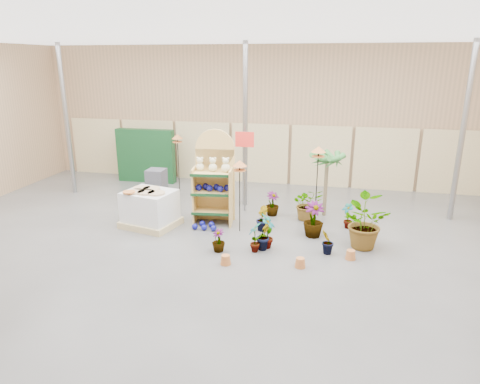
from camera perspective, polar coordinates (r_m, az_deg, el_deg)
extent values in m
cube|color=#4D4D4C|center=(9.26, -3.88, -8.79)|extent=(15.00, 12.00, 0.10)
cube|color=white|center=(8.35, -4.55, 20.91)|extent=(15.00, 12.00, 0.10)
cube|color=#967655|center=(14.34, 2.83, 10.13)|extent=(15.00, 0.10, 4.50)
cylinder|color=gray|center=(14.05, -22.11, 8.77)|extent=(0.14, 0.14, 4.50)
cylinder|color=gray|center=(12.01, 27.53, 6.87)|extent=(0.14, 0.14, 4.50)
cylinder|color=gray|center=(11.85, 0.70, 8.68)|extent=(0.14, 0.14, 4.50)
cube|color=tan|center=(16.52, -18.40, 5.82)|extent=(1.90, 0.06, 2.00)
cube|color=tan|center=(15.59, -12.04, 5.69)|extent=(1.90, 0.06, 2.00)
cube|color=tan|center=(14.88, -4.97, 5.47)|extent=(1.90, 0.06, 2.00)
cube|color=tan|center=(14.42, 2.67, 5.13)|extent=(1.90, 0.06, 2.00)
cube|color=tan|center=(14.22, 10.66, 4.69)|extent=(1.90, 0.06, 2.00)
cube|color=tan|center=(14.30, 18.70, 4.14)|extent=(1.90, 0.06, 2.00)
cube|color=tan|center=(14.66, 26.49, 3.54)|extent=(1.90, 0.06, 2.00)
cube|color=tan|center=(10.99, -3.27, 0.98)|extent=(1.00, 0.21, 1.88)
cylinder|color=tan|center=(10.77, -3.36, 5.78)|extent=(1.00, 0.21, 0.99)
cube|color=tan|center=(10.92, -3.63, -2.50)|extent=(1.01, 0.67, 0.04)
cube|color=#0F3819|center=(10.67, -4.04, -2.98)|extent=(0.95, 0.15, 0.07)
cube|color=tan|center=(10.76, -3.68, 0.00)|extent=(1.01, 0.67, 0.04)
cube|color=#0F3819|center=(10.51, -4.09, -0.44)|extent=(0.95, 0.15, 0.07)
cube|color=tan|center=(10.63, -3.73, 2.56)|extent=(1.01, 0.67, 0.04)
cube|color=#0F3819|center=(10.37, -4.15, 2.18)|extent=(0.95, 0.15, 0.07)
cube|color=tan|center=(10.93, -6.06, -0.40)|extent=(0.11, 0.55, 1.44)
cube|color=tan|center=(10.68, -1.22, -0.73)|extent=(0.11, 0.55, 1.44)
sphere|color=beige|center=(10.75, -5.34, 3.35)|extent=(0.20, 0.20, 0.20)
sphere|color=beige|center=(10.72, -5.37, 4.21)|extent=(0.15, 0.15, 0.15)
sphere|color=beige|center=(10.66, -3.64, 3.29)|extent=(0.21, 0.21, 0.21)
sphere|color=beige|center=(10.62, -3.66, 4.19)|extent=(0.15, 0.15, 0.15)
sphere|color=beige|center=(10.57, -1.92, 3.24)|extent=(0.22, 0.22, 0.22)
sphere|color=beige|center=(10.53, -1.92, 4.17)|extent=(0.15, 0.15, 0.15)
sphere|color=navy|center=(10.81, -5.52, 0.60)|extent=(0.17, 0.17, 0.17)
sphere|color=navy|center=(10.89, -4.60, 0.75)|extent=(0.17, 0.17, 0.17)
sphere|color=navy|center=(10.73, -4.08, 0.51)|extent=(0.17, 0.17, 0.17)
sphere|color=navy|center=(10.82, -3.17, 0.66)|extent=(0.17, 0.17, 0.17)
sphere|color=navy|center=(10.66, -2.63, 0.42)|extent=(0.17, 0.17, 0.17)
sphere|color=navy|center=(10.74, -1.72, 0.57)|extent=(0.17, 0.17, 0.17)
sphere|color=navy|center=(10.62, -6.06, -4.62)|extent=(0.15, 0.15, 0.15)
sphere|color=navy|center=(10.79, -5.05, -4.22)|extent=(0.15, 0.15, 0.15)
sphere|color=navy|center=(10.55, -4.82, -4.73)|extent=(0.15, 0.15, 0.15)
sphere|color=navy|center=(10.73, -3.82, -4.33)|extent=(0.15, 0.15, 0.15)
sphere|color=navy|center=(10.48, -3.56, -4.85)|extent=(0.15, 0.15, 0.15)
cube|color=tan|center=(11.03, -11.79, -4.02)|extent=(1.48, 1.32, 0.16)
cube|color=silver|center=(10.88, -11.93, -1.79)|extent=(1.36, 1.20, 0.75)
cylinder|color=tan|center=(10.74, -13.70, 0.04)|extent=(0.43, 0.43, 0.04)
cylinder|color=tan|center=(10.62, -12.41, -0.05)|extent=(0.43, 0.43, 0.04)
cylinder|color=tan|center=(10.52, -11.09, -0.14)|extent=(0.43, 0.43, 0.04)
cylinder|color=tan|center=(11.01, -12.98, 0.52)|extent=(0.43, 0.43, 0.04)
cylinder|color=tan|center=(10.90, -11.71, 0.43)|extent=(0.43, 0.43, 0.04)
cube|color=#34353C|center=(12.71, -10.96, -0.31)|extent=(0.50, 0.50, 0.50)
cube|color=#34353C|center=(12.57, -11.09, 1.86)|extent=(0.50, 0.50, 0.50)
cube|color=#34353C|center=(12.83, -12.19, -0.22)|extent=(0.50, 0.50, 0.50)
cube|color=#103C1B|center=(14.89, -12.44, 4.74)|extent=(2.00, 0.30, 1.80)
cylinder|color=gray|center=(11.58, 0.65, 2.67)|extent=(0.05, 0.05, 2.20)
cube|color=red|center=(11.35, 0.62, 7.02)|extent=(0.50, 0.03, 0.40)
cylinder|color=black|center=(10.22, -0.04, -1.26)|extent=(0.02, 0.02, 1.54)
cylinder|color=#BB6A32|center=(10.00, -0.04, 2.92)|extent=(0.30, 0.30, 0.02)
cone|color=#BB6A32|center=(9.96, -0.04, 3.87)|extent=(0.34, 0.34, 0.14)
cylinder|color=black|center=(10.41, 10.12, -0.28)|extent=(0.02, 0.02, 1.85)
cylinder|color=#BB6A32|center=(10.18, 10.39, 4.70)|extent=(0.30, 0.30, 0.02)
cone|color=#BB6A32|center=(10.14, 10.44, 5.64)|extent=(0.34, 0.34, 0.14)
cylinder|color=black|center=(13.50, -8.19, 3.28)|extent=(0.02, 0.02, 1.60)
cylinder|color=#BB6A32|center=(13.33, -8.33, 6.62)|extent=(0.30, 0.30, 0.02)
cone|color=#BB6A32|center=(13.30, -8.36, 7.34)|extent=(0.34, 0.34, 0.14)
cylinder|color=brown|center=(11.54, 11.33, 0.42)|extent=(0.10, 0.10, 1.48)
imported|color=#327431|center=(9.45, 3.71, -5.26)|extent=(0.33, 0.45, 0.80)
imported|color=#327431|center=(9.43, 3.13, -5.80)|extent=(0.36, 0.41, 0.64)
imported|color=#327431|center=(10.19, 9.78, -3.64)|extent=(0.60, 0.60, 0.84)
imported|color=#327431|center=(10.90, 14.19, -3.01)|extent=(0.38, 0.43, 0.67)
imported|color=#327431|center=(10.45, 2.91, -3.53)|extent=(0.35, 0.40, 0.62)
imported|color=#327431|center=(11.24, 8.95, -1.57)|extent=(0.95, 0.88, 0.86)
imported|color=#327431|center=(9.34, -2.90, -6.46)|extent=(0.40, 0.40, 0.51)
imported|color=#327431|center=(9.29, 1.98, -6.02)|extent=(0.26, 0.37, 0.68)
imported|color=#327431|center=(9.37, 11.59, -6.54)|extent=(0.30, 0.35, 0.57)
imported|color=#327431|center=(9.79, 15.95, -3.92)|extent=(1.38, 1.39, 1.17)
imported|color=#327431|center=(11.47, 4.33, -1.57)|extent=(0.51, 0.51, 0.65)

